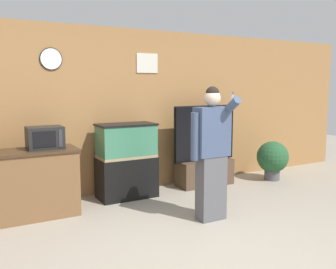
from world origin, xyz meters
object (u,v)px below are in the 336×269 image
Objects in this scene: aquarium_on_stand at (127,161)px; counter_island at (26,184)px; person_standing at (211,151)px; potted_plant at (273,158)px; microwave at (45,138)px; tv_on_stand at (205,162)px.

counter_island is at bearing -172.15° from aquarium_on_stand.
counter_island is 0.78× the size of person_standing.
microwave is at bearing 178.48° from potted_plant.
aquarium_on_stand is 0.67× the size of person_standing.
counter_island is 2.95m from tv_on_stand.
person_standing is (-0.89, -1.42, 0.49)m from tv_on_stand.
potted_plant is (1.28, -0.31, 0.00)m from tv_on_stand.
tv_on_stand is (2.67, 0.20, -0.63)m from microwave.
microwave is 0.64× the size of potted_plant.
potted_plant is (4.22, -0.09, -0.05)m from counter_island.
person_standing reaches higher than counter_island.
tv_on_stand is at bearing 58.02° from person_standing.
person_standing reaches higher than potted_plant.
counter_island is 0.96× the size of tv_on_stand.
tv_on_stand reaches higher than counter_island.
potted_plant is at bearing -1.19° from counter_island.
person_standing is (1.78, -1.22, -0.15)m from microwave.
counter_island is at bearing -176.25° from microwave.
aquarium_on_stand is (1.23, 0.19, -0.46)m from microwave.
aquarium_on_stand reaches higher than counter_island.
microwave is 2.75m from tv_on_stand.
tv_on_stand is (2.94, 0.22, -0.05)m from counter_island.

